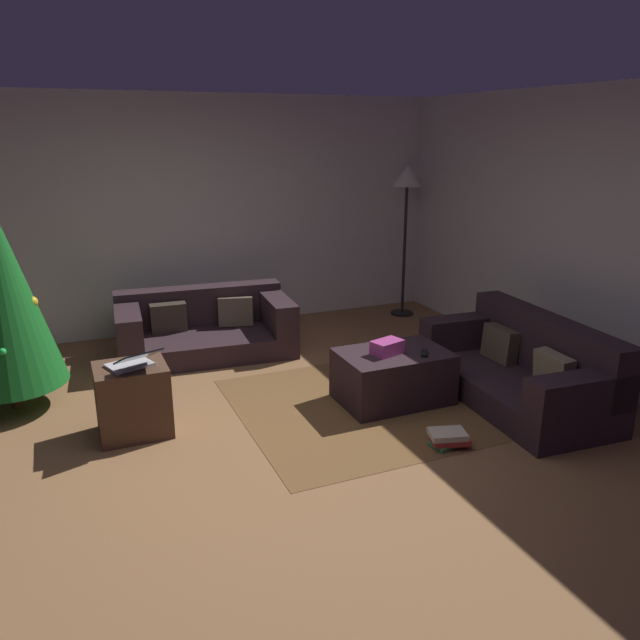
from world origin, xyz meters
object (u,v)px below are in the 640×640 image
(laptop, at_px, (133,362))
(couch_right, at_px, (523,369))
(christmas_tree, at_px, (0,291))
(gift_box, at_px, (387,347))
(tv_remote, at_px, (424,353))
(book_stack, at_px, (448,438))
(ottoman, at_px, (393,376))
(side_table, at_px, (133,400))
(corner_lamp, at_px, (407,188))
(couch_left, at_px, (204,328))

(laptop, bearing_deg, couch_right, -10.98)
(christmas_tree, height_order, laptop, christmas_tree)
(gift_box, distance_m, laptop, 2.02)
(tv_remote, distance_m, book_stack, 0.85)
(book_stack, bearing_deg, tv_remote, 72.26)
(gift_box, xyz_separation_m, book_stack, (0.05, -0.86, -0.43))
(ottoman, bearing_deg, christmas_tree, 159.20)
(side_table, distance_m, corner_lamp, 4.21)
(couch_right, distance_m, side_table, 3.19)
(couch_left, xyz_separation_m, gift_box, (1.11, -1.87, 0.24))
(tv_remote, distance_m, corner_lamp, 2.88)
(gift_box, distance_m, corner_lamp, 2.88)
(side_table, bearing_deg, laptop, -71.04)
(couch_left, height_order, corner_lamp, corner_lamp)
(laptop, height_order, corner_lamp, corner_lamp)
(couch_right, relative_size, book_stack, 5.84)
(couch_left, bearing_deg, book_stack, 117.50)
(couch_right, relative_size, christmas_tree, 0.99)
(tv_remote, xyz_separation_m, side_table, (-2.30, 0.40, -0.18))
(tv_remote, distance_m, side_table, 2.34)
(ottoman, bearing_deg, book_stack, -91.79)
(gift_box, bearing_deg, couch_right, -19.81)
(christmas_tree, height_order, corner_lamp, christmas_tree)
(book_stack, distance_m, corner_lamp, 3.72)
(book_stack, bearing_deg, couch_right, 23.59)
(couch_right, height_order, gift_box, couch_right)
(book_stack, bearing_deg, gift_box, 93.06)
(couch_left, bearing_deg, couch_right, 138.81)
(couch_right, relative_size, tv_remote, 11.55)
(tv_remote, relative_size, christmas_tree, 0.09)
(gift_box, height_order, laptop, laptop)
(couch_left, bearing_deg, corner_lamp, -167.44)
(couch_left, distance_m, tv_remote, 2.45)
(ottoman, xyz_separation_m, gift_box, (-0.07, -0.01, 0.28))
(ottoman, relative_size, corner_lamp, 0.50)
(christmas_tree, xyz_separation_m, laptop, (0.87, -0.93, -0.40))
(corner_lamp, bearing_deg, christmas_tree, -165.75)
(laptop, distance_m, corner_lamp, 4.13)
(side_table, xyz_separation_m, book_stack, (2.07, -1.12, -0.21))
(gift_box, xyz_separation_m, corner_lamp, (1.47, 2.23, 1.06))
(book_stack, relative_size, corner_lamp, 0.17)
(couch_right, height_order, christmas_tree, christmas_tree)
(side_table, relative_size, laptop, 1.17)
(couch_right, height_order, book_stack, couch_right)
(couch_left, bearing_deg, side_table, 64.90)
(couch_left, height_order, side_table, couch_left)
(couch_right, height_order, corner_lamp, corner_lamp)
(couch_right, bearing_deg, corner_lamp, -4.23)
(tv_remote, distance_m, christmas_tree, 3.44)
(gift_box, relative_size, book_stack, 0.80)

